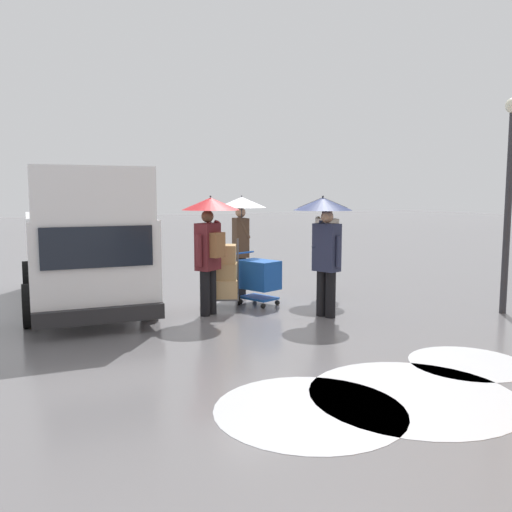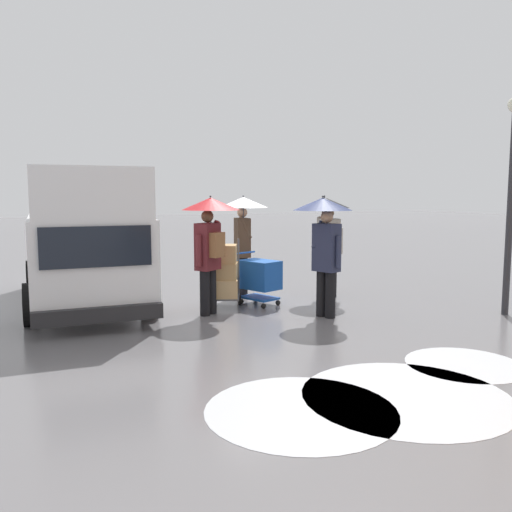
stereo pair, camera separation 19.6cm
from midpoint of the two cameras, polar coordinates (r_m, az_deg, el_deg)
name	(u,v)px [view 2 (the right image)]	position (r m, az deg, el deg)	size (l,w,h in m)	color
ground_plane	(267,302)	(10.83, 1.70, -4.95)	(90.00, 90.00, 0.00)	slate
slush_patch_near_cluster	(406,395)	(6.21, 16.63, -14.09)	(2.26, 2.26, 0.01)	silver
slush_patch_under_van	(301,410)	(5.63, 5.83, -16.05)	(1.96, 1.96, 0.01)	silver
slush_patch_mid_street	(465,364)	(7.52, 22.10, -10.64)	(1.49, 1.49, 0.01)	silver
cargo_van_parked_right	(84,246)	(10.80, -17.37, 1.05)	(2.41, 5.44, 2.60)	white
shopping_cart_vendor	(259,276)	(10.48, 0.91, -2.18)	(0.80, 0.96, 1.02)	#1951B2
hand_dolly_boxes	(227,274)	(10.15, -2.61, -1.93)	(0.75, 0.85, 1.32)	#515156
pedestrian_pink_side	(210,228)	(9.58, -4.38, 3.01)	(1.04, 1.04, 2.15)	black
pedestrian_black_side	(326,223)	(11.27, 7.99, 3.50)	(1.04, 1.04, 2.15)	black
pedestrian_white_side	(324,228)	(9.45, 7.89, 3.00)	(1.04, 1.04, 2.15)	black
pedestrian_far_side	(243,222)	(11.44, -0.93, 3.69)	(1.04, 1.04, 2.15)	black
street_lamp	(512,183)	(10.58, 26.13, 7.03)	(0.28, 0.28, 3.86)	#2D2D33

